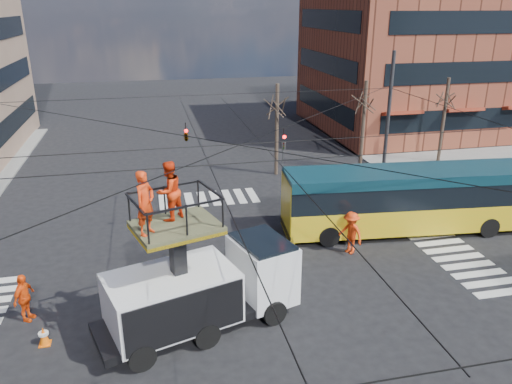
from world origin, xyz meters
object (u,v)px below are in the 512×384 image
object	(u,v)px
utility_truck	(201,275)
city_bus	(409,198)
worker_ground	(24,298)
traffic_cone	(44,336)
flagger	(351,233)

from	to	relation	value
utility_truck	city_bus	bearing A→B (deg)	10.29
worker_ground	city_bus	bearing A→B (deg)	-53.46
utility_truck	worker_ground	distance (m)	6.46
utility_truck	city_bus	size ratio (longest dim) A/B	0.59
utility_truck	traffic_cone	bearing A→B (deg)	162.17
city_bus	utility_truck	bearing A→B (deg)	-147.25
worker_ground	flagger	size ratio (longest dim) A/B	0.91
utility_truck	worker_ground	bearing A→B (deg)	147.61
worker_ground	flagger	bearing A→B (deg)	-56.63
utility_truck	traffic_cone	size ratio (longest dim) A/B	11.19
flagger	city_bus	bearing A→B (deg)	88.20
city_bus	worker_ground	bearing A→B (deg)	-161.55
worker_ground	flagger	xyz separation A→B (m)	(13.32, 2.36, 0.09)
worker_ground	flagger	distance (m)	13.53
utility_truck	flagger	distance (m)	8.30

